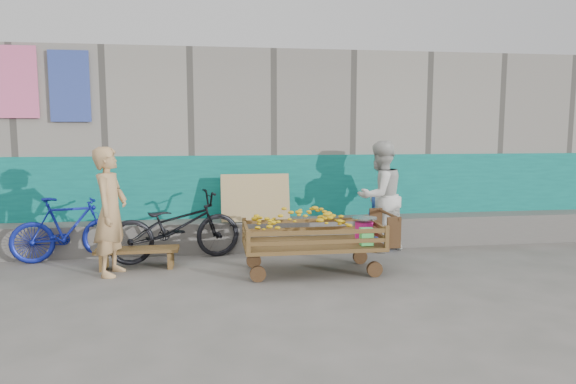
{
  "coord_description": "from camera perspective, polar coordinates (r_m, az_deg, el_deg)",
  "views": [
    {
      "loc": [
        -0.3,
        -5.2,
        1.79
      ],
      "look_at": [
        0.63,
        1.2,
        1.0
      ],
      "focal_mm": 32.0,
      "sensor_mm": 36.0,
      "label": 1
    }
  ],
  "objects": [
    {
      "name": "ground",
      "position": [
        5.51,
        -4.83,
        -12.03
      ],
      "size": [
        80.0,
        80.0,
        0.0
      ],
      "primitive_type": "plane",
      "color": "#585750",
      "rests_on": "ground"
    },
    {
      "name": "building_wall",
      "position": [
        9.26,
        -6.45,
        4.9
      ],
      "size": [
        12.0,
        3.5,
        3.0
      ],
      "color": "gray",
      "rests_on": "ground"
    },
    {
      "name": "banana_cart",
      "position": [
        6.42,
        2.45,
        -4.25
      ],
      "size": [
        1.88,
        0.86,
        0.8
      ],
      "color": "brown",
      "rests_on": "ground"
    },
    {
      "name": "bench",
      "position": [
        6.97,
        -16.39,
        -6.56
      ],
      "size": [
        1.05,
        0.32,
        0.26
      ],
      "color": "brown",
      "rests_on": "ground"
    },
    {
      "name": "vendor_man",
      "position": [
        6.65,
        -19.11,
        -2.05
      ],
      "size": [
        0.48,
        0.64,
        1.58
      ],
      "primitive_type": "imported",
      "rotation": [
        0.0,
        0.0,
        1.38
      ],
      "color": "tan",
      "rests_on": "ground"
    },
    {
      "name": "woman",
      "position": [
        7.66,
        10.18,
        -0.47
      ],
      "size": [
        0.98,
        0.9,
        1.63
      ],
      "primitive_type": "imported",
      "rotation": [
        0.0,
        0.0,
        3.59
      ],
      "color": "silver",
      "rests_on": "ground"
    },
    {
      "name": "child",
      "position": [
        7.76,
        10.02,
        -3.21
      ],
      "size": [
        0.45,
        0.31,
        0.87
      ],
      "primitive_type": "imported",
      "rotation": [
        0.0,
        0.0,
        3.23
      ],
      "color": "#2E51B6",
      "rests_on": "ground"
    },
    {
      "name": "bicycle_dark",
      "position": [
        7.19,
        -12.41,
        -3.76
      ],
      "size": [
        1.9,
        1.09,
        0.94
      ],
      "primitive_type": "imported",
      "rotation": [
        0.0,
        0.0,
        1.84
      ],
      "color": "black",
      "rests_on": "ground"
    },
    {
      "name": "bicycle_blue",
      "position": [
        7.63,
        -23.21,
        -3.79
      ],
      "size": [
        1.53,
        0.76,
        0.88
      ],
      "primitive_type": "imported",
      "rotation": [
        0.0,
        0.0,
        1.82
      ],
      "color": "#14219F",
      "rests_on": "ground"
    }
  ]
}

